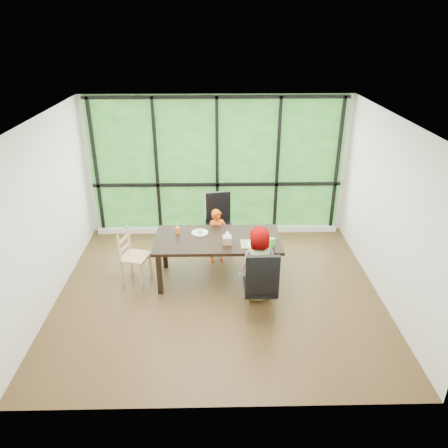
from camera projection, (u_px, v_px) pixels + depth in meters
The scene contains 22 objects.
ground at pixel (219, 292), 6.85m from camera, with size 5.00×5.00×0.00m, color black.
back_wall at pixel (217, 166), 8.30m from camera, with size 5.00×5.00×0.00m, color silver.
foliage_backdrop at pixel (217, 167), 8.29m from camera, with size 4.80×0.02×2.65m, color #1A5319.
window_mullions at pixel (217, 167), 8.25m from camera, with size 4.80×0.06×2.65m, color black, non-canonical shape.
window_sill at pixel (218, 229), 8.77m from camera, with size 4.80×0.12×0.10m, color silver.
dining_table at pixel (218, 259), 7.04m from camera, with size 2.00×1.00×0.75m, color black.
chair_window_leather at pixel (220, 223), 7.88m from camera, with size 0.46×0.46×1.08m, color black.
chair_interior_leather at pixel (260, 283), 6.11m from camera, with size 0.46×0.46×1.08m, color black.
chair_end_beech at pixel (135, 257), 6.95m from camera, with size 0.42×0.40×0.90m, color tan.
child_toddler at pixel (217, 236), 7.54m from camera, with size 0.36×0.23×0.98m, color #D1470B.
child_older at pixel (258, 264), 6.45m from camera, with size 0.59×0.38×1.20m, color gray.
placemat at pixel (253, 244), 6.71m from camera, with size 0.39×0.29×0.01m, color tan.
plate_far at pixel (200, 233), 7.05m from camera, with size 0.27×0.27×0.02m, color white.
plate_near at pixel (254, 245), 6.68m from camera, with size 0.22×0.22×0.01m, color white.
orange_cup at pixel (178, 230), 7.03m from camera, with size 0.07×0.07×0.10m, color orange.
green_cup at pixel (272, 242), 6.62m from camera, with size 0.08×0.08×0.13m, color #59DD39.
tissue_box at pixel (227, 240), 6.70m from camera, with size 0.14×0.14×0.12m, color tan.
crepe_rolls_far at pixel (200, 231), 7.04m from camera, with size 0.10×0.12×0.04m, color tan, non-canonical shape.
crepe_rolls_near at pixel (254, 243), 6.67m from camera, with size 0.10×0.12×0.04m, color tan, non-canonical shape.
straw_white at pixel (177, 225), 6.99m from camera, with size 0.01×0.01×0.20m, color white.
straw_pink at pixel (273, 236), 6.58m from camera, with size 0.01×0.01×0.20m, color pink.
tissue at pixel (227, 233), 6.65m from camera, with size 0.12×0.12×0.11m, color white.
Camera 1 is at (-0.04, -5.73, 3.91)m, focal length 34.76 mm.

